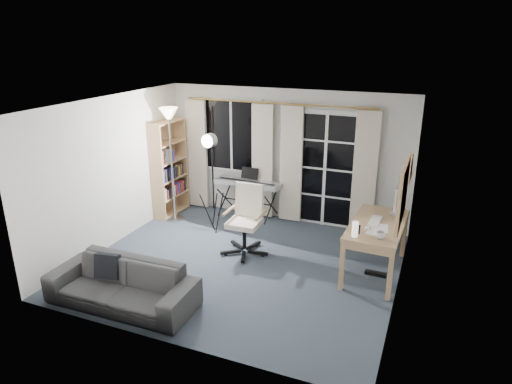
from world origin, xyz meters
TOP-DOWN VIEW (x-y plane):
  - floor at (0.00, 0.00)m, footprint 4.50×4.00m
  - window at (-1.05, 1.97)m, footprint 1.20×0.08m
  - french_door at (0.75, 1.97)m, footprint 1.32×0.09m
  - curtains at (-0.14, 1.88)m, footprint 3.60×0.07m
  - bookshelf at (-2.12, 1.38)m, footprint 0.31×0.85m
  - torchiere_lamp at (-1.85, 1.12)m, footprint 0.33×0.33m
  - keyboard_piano at (-0.62, 1.70)m, footprint 1.26×0.65m
  - studio_light at (-0.98, 0.96)m, footprint 0.36×0.36m
  - office_chair at (-0.11, 0.48)m, footprint 0.73×0.76m
  - desk at (1.88, 0.53)m, footprint 0.77×1.45m
  - monitor at (2.08, 0.98)m, footprint 0.19×0.55m
  - desk_clutter at (1.81, 0.30)m, footprint 0.47×0.86m
  - mug at (1.98, 0.03)m, footprint 0.13×0.10m
  - wall_mirror at (2.22, -0.35)m, footprint 0.04×0.94m
  - framed_print at (2.23, 0.55)m, footprint 0.03×0.42m
  - wall_shelf at (2.16, 1.05)m, footprint 0.16×0.30m
  - sofa at (-0.97, -1.55)m, footprint 1.93×0.59m

SIDE VIEW (x-z plane):
  - floor at x=0.00m, z-range -0.02..0.00m
  - sofa at x=-0.97m, z-range 0.00..0.75m
  - desk_clutter at x=1.81m, z-range 0.12..1.08m
  - office_chair at x=-0.11m, z-range 0.10..1.19m
  - desk at x=1.88m, z-range 0.29..1.05m
  - keyboard_piano at x=-0.62m, z-range 0.23..1.13m
  - mug at x=1.98m, z-range 0.76..0.89m
  - bookshelf at x=-2.12m, z-range -0.05..1.76m
  - french_door at x=0.75m, z-range -0.03..2.08m
  - monitor at x=2.08m, z-range 0.81..1.29m
  - curtains at x=-0.14m, z-range 0.03..2.16m
  - wall_shelf at x=2.16m, z-range 1.32..1.50m
  - studio_light at x=-0.98m, z-range 0.54..2.31m
  - window at x=-1.05m, z-range 0.80..2.20m
  - wall_mirror at x=2.22m, z-range 1.18..1.92m
  - framed_print at x=2.23m, z-range 1.44..1.76m
  - torchiere_lamp at x=-1.85m, z-range 0.64..2.73m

